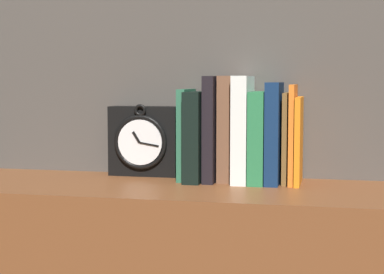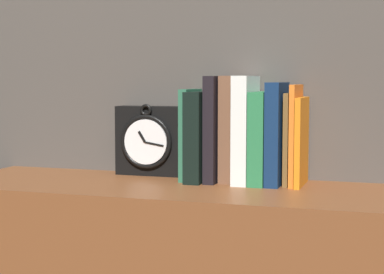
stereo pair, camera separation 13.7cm
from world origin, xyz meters
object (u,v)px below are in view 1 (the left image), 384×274
at_px(clock, 144,141).
at_px(book_slot3_brown, 228,128).
at_px(book_slot0_green, 186,134).
at_px(book_slot1_black, 197,136).
at_px(book_slot4_white, 243,129).
at_px(book_slot7_brown, 286,138).
at_px(book_slot2_black, 213,129).
at_px(book_slot9_orange, 299,140).
at_px(book_slot5_green, 259,137).
at_px(book_slot6_navy, 274,133).
at_px(book_slot8_orange, 293,134).

relative_size(clock, book_slot3_brown, 0.73).
distance_m(book_slot0_green, book_slot3_brown, 0.11).
xyz_separation_m(book_slot1_black, book_slot3_brown, (0.08, 0.02, 0.02)).
xyz_separation_m(book_slot4_white, book_slot7_brown, (0.10, 0.01, -0.02)).
distance_m(clock, book_slot2_black, 0.20).
distance_m(book_slot0_green, book_slot7_brown, 0.25).
bearing_deg(book_slot7_brown, book_slot1_black, -175.33).
distance_m(book_slot3_brown, book_slot9_orange, 0.18).
bearing_deg(book_slot5_green, book_slot6_navy, 1.85).
xyz_separation_m(clock, book_slot4_white, (0.27, -0.04, 0.04)).
height_order(book_slot0_green, book_slot5_green, book_slot0_green).
bearing_deg(book_slot2_black, book_slot3_brown, 16.37).
xyz_separation_m(book_slot3_brown, book_slot7_brown, (0.14, 0.00, -0.02)).
distance_m(clock, book_slot4_white, 0.27).
relative_size(book_slot2_black, book_slot3_brown, 1.00).
xyz_separation_m(book_slot1_black, book_slot4_white, (0.11, 0.00, 0.02)).
height_order(book_slot0_green, book_slot4_white, book_slot4_white).
xyz_separation_m(book_slot4_white, book_slot8_orange, (0.12, 0.01, -0.01)).
relative_size(book_slot2_black, book_slot7_brown, 1.18).
bearing_deg(book_slot4_white, clock, 171.00).
xyz_separation_m(book_slot4_white, book_slot9_orange, (0.14, 0.00, -0.03)).
bearing_deg(book_slot5_green, book_slot1_black, -178.65).
bearing_deg(book_slot4_white, book_slot0_green, 176.08).
height_order(book_slot2_black, book_slot4_white, same).
bearing_deg(book_slot4_white, book_slot7_brown, 7.47).
bearing_deg(book_slot9_orange, book_slot2_black, 179.77).
bearing_deg(book_slot3_brown, clock, 172.79).
relative_size(clock, book_slot6_navy, 0.77).
xyz_separation_m(book_slot1_black, book_slot6_navy, (0.19, 0.00, 0.01)).
xyz_separation_m(book_slot0_green, book_slot3_brown, (0.11, 0.00, 0.02)).
bearing_deg(book_slot2_black, book_slot1_black, -169.96).
relative_size(book_slot2_black, book_slot5_green, 1.17).
height_order(book_slot2_black, book_slot5_green, book_slot2_black).
height_order(book_slot0_green, book_slot2_black, book_slot2_black).
relative_size(book_slot3_brown, book_slot9_orange, 1.24).
bearing_deg(book_slot6_navy, book_slot4_white, -179.47).
height_order(book_slot7_brown, book_slot8_orange, book_slot8_orange).
xyz_separation_m(book_slot0_green, book_slot7_brown, (0.25, 0.00, -0.00)).
height_order(clock, book_slot6_navy, book_slot6_navy).
bearing_deg(book_slot3_brown, book_slot9_orange, -3.78).
xyz_separation_m(book_slot7_brown, book_slot9_orange, (0.03, -0.01, -0.00)).
bearing_deg(book_slot0_green, book_slot4_white, -3.92).
xyz_separation_m(clock, book_slot5_green, (0.31, -0.04, 0.02)).
bearing_deg(book_slot2_black, book_slot5_green, -1.62).
xyz_separation_m(book_slot5_green, book_slot6_navy, (0.04, 0.00, 0.01)).
relative_size(book_slot0_green, book_slot5_green, 1.02).
height_order(book_slot3_brown, book_slot4_white, same).
distance_m(clock, book_slot1_black, 0.16).
bearing_deg(book_slot2_black, book_slot4_white, -2.10).
xyz_separation_m(book_slot1_black, book_slot9_orange, (0.25, 0.01, -0.01)).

